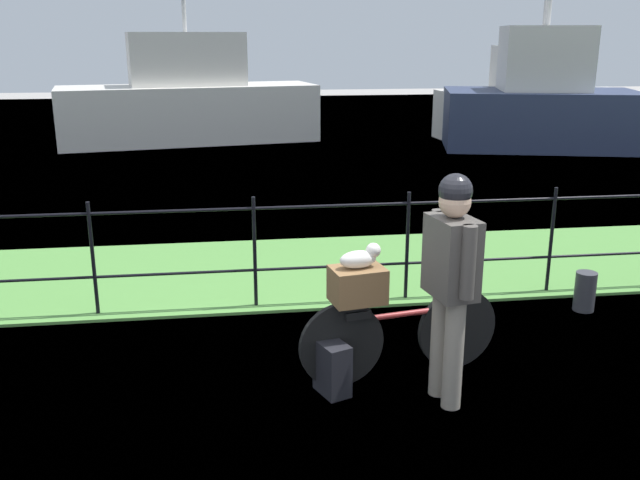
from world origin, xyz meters
TOP-DOWN VIEW (x-y plane):
  - ground_plane at (0.00, 0.00)m, footprint 60.00×60.00m
  - grass_strip at (0.00, 3.24)m, footprint 27.00×2.40m
  - harbor_water at (0.00, 11.62)m, footprint 30.00×30.00m
  - iron_fence at (0.00, 2.21)m, footprint 18.04×0.04m
  - bicycle_main at (1.03, 0.64)m, footprint 1.62×0.35m
  - wooden_crate at (0.68, 0.57)m, footprint 0.43×0.35m
  - terrier_dog at (0.71, 0.58)m, footprint 0.32×0.19m
  - cyclist_person at (1.27, 0.22)m, footprint 0.33×0.53m
  - backpack_on_paving at (0.48, 0.44)m, footprint 0.27×0.33m
  - mooring_bollard at (3.14, 1.71)m, footprint 0.20×0.20m
  - moored_boat_near at (-1.08, 13.48)m, footprint 6.44×2.97m
  - moored_boat_mid at (7.11, 11.40)m, footprint 4.80×3.33m
  - moored_boat_far at (7.71, 12.87)m, footprint 5.09×2.06m

SIDE VIEW (x-z plane):
  - ground_plane at x=0.00m, z-range 0.00..0.00m
  - harbor_water at x=0.00m, z-range 0.00..0.00m
  - grass_strip at x=0.00m, z-range 0.00..0.03m
  - mooring_bollard at x=3.14m, z-range 0.00..0.39m
  - backpack_on_paving at x=0.48m, z-range 0.00..0.40m
  - bicycle_main at x=1.03m, z-range 0.02..0.68m
  - iron_fence at x=0.00m, z-range 0.08..1.20m
  - wooden_crate at x=0.68m, z-range 0.67..0.93m
  - moored_boat_far at x=7.71m, z-range -1.09..2.82m
  - moored_boat_near at x=-1.08m, z-range -1.14..3.09m
  - cyclist_person at x=1.27m, z-range 0.16..1.84m
  - terrier_dog at x=0.71m, z-range 0.92..1.10m
  - moored_boat_mid at x=7.11m, z-range -1.17..3.19m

